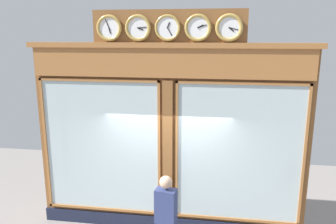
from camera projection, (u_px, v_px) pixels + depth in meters
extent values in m
cube|color=brown|center=(169.00, 142.00, 6.78)|extent=(5.47, 0.30, 3.80)
cube|color=#191E33|center=(168.00, 223.00, 7.02)|extent=(5.47, 0.08, 0.28)
cube|color=#A56936|center=(168.00, 63.00, 6.23)|extent=(5.36, 0.08, 0.56)
cube|color=#A56936|center=(168.00, 45.00, 6.17)|extent=(5.58, 0.20, 0.10)
cube|color=silver|center=(238.00, 154.00, 6.45)|extent=(2.39, 0.02, 2.74)
cube|color=#A56936|center=(242.00, 83.00, 6.11)|extent=(2.49, 0.04, 0.05)
cube|color=#A56936|center=(235.00, 219.00, 6.75)|extent=(2.49, 0.04, 0.05)
cube|color=#A56936|center=(304.00, 158.00, 6.25)|extent=(0.05, 0.04, 2.84)
cube|color=#A56936|center=(176.00, 151.00, 6.61)|extent=(0.05, 0.04, 2.84)
cube|color=silver|center=(101.00, 147.00, 6.85)|extent=(2.39, 0.02, 2.74)
cube|color=#A56936|center=(98.00, 80.00, 6.51)|extent=(2.49, 0.04, 0.05)
cube|color=#A56936|center=(104.00, 209.00, 7.15)|extent=(2.49, 0.04, 0.05)
cube|color=#A56936|center=(46.00, 145.00, 7.01)|extent=(0.05, 0.04, 2.84)
cube|color=#A56936|center=(159.00, 150.00, 6.66)|extent=(0.05, 0.04, 2.84)
cube|color=brown|center=(168.00, 151.00, 6.64)|extent=(0.20, 0.10, 2.84)
cube|color=brown|center=(168.00, 28.00, 6.14)|extent=(2.89, 0.06, 0.67)
cylinder|color=white|center=(229.00, 28.00, 5.90)|extent=(0.39, 0.02, 0.39)
torus|color=#B79347|center=(229.00, 28.00, 5.90)|extent=(0.50, 0.07, 0.50)
cube|color=black|center=(231.00, 30.00, 5.89)|extent=(0.09, 0.01, 0.08)
cube|color=black|center=(234.00, 29.00, 5.88)|extent=(0.17, 0.01, 0.05)
sphere|color=black|center=(229.00, 28.00, 5.88)|extent=(0.02, 0.02, 0.02)
cylinder|color=white|center=(198.00, 28.00, 5.98)|extent=(0.39, 0.02, 0.39)
torus|color=#B79347|center=(198.00, 28.00, 5.98)|extent=(0.49, 0.06, 0.49)
cube|color=black|center=(201.00, 26.00, 5.95)|extent=(0.10, 0.01, 0.06)
cube|color=black|center=(202.00, 26.00, 5.95)|extent=(0.16, 0.01, 0.06)
sphere|color=black|center=(198.00, 28.00, 5.96)|extent=(0.02, 0.02, 0.02)
cylinder|color=white|center=(168.00, 28.00, 6.06)|extent=(0.39, 0.02, 0.39)
torus|color=#B79347|center=(167.00, 28.00, 6.06)|extent=(0.48, 0.05, 0.48)
cube|color=black|center=(168.00, 25.00, 6.03)|extent=(0.06, 0.01, 0.11)
cube|color=black|center=(170.00, 32.00, 6.06)|extent=(0.09, 0.01, 0.15)
sphere|color=black|center=(167.00, 28.00, 6.04)|extent=(0.02, 0.02, 0.02)
cylinder|color=white|center=(138.00, 28.00, 6.14)|extent=(0.39, 0.02, 0.39)
torus|color=#B79347|center=(138.00, 28.00, 6.14)|extent=(0.49, 0.06, 0.49)
cube|color=black|center=(140.00, 29.00, 6.12)|extent=(0.11, 0.01, 0.05)
cube|color=black|center=(142.00, 27.00, 6.11)|extent=(0.17, 0.01, 0.03)
sphere|color=black|center=(138.00, 28.00, 6.12)|extent=(0.02, 0.02, 0.02)
cylinder|color=white|center=(109.00, 28.00, 6.22)|extent=(0.39, 0.02, 0.39)
torus|color=#B79347|center=(109.00, 28.00, 6.22)|extent=(0.49, 0.06, 0.49)
cube|color=black|center=(110.00, 31.00, 6.22)|extent=(0.05, 0.01, 0.11)
cube|color=black|center=(107.00, 24.00, 6.19)|extent=(0.07, 0.01, 0.16)
sphere|color=black|center=(109.00, 28.00, 6.20)|extent=(0.02, 0.02, 0.02)
cube|color=navy|center=(166.00, 206.00, 5.77)|extent=(0.39, 0.28, 0.62)
sphere|color=tan|center=(166.00, 182.00, 5.67)|extent=(0.22, 0.22, 0.22)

